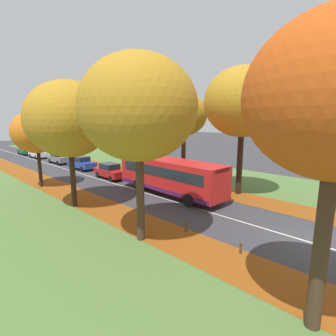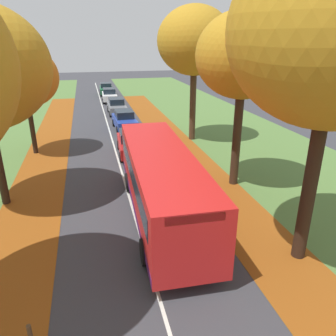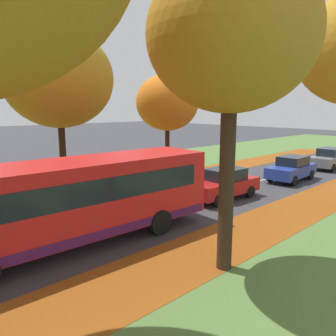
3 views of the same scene
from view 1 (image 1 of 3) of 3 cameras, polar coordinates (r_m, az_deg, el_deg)
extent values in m
plane|color=#38383D|center=(16.01, 29.17, -14.15)|extent=(160.00, 160.00, 0.00)
cube|color=#517538|center=(24.68, -32.54, -5.86)|extent=(12.00, 90.00, 0.01)
cube|color=#8C4714|center=(20.83, -16.01, -7.38)|extent=(2.80, 60.00, 0.00)
cube|color=#517538|center=(33.69, -0.72, 0.02)|extent=(12.00, 90.00, 0.01)
cube|color=#8C4714|center=(26.40, 1.51, -3.07)|extent=(2.80, 60.00, 0.00)
cube|color=silver|center=(28.06, -14.07, -2.56)|extent=(0.12, 80.00, 0.01)
cylinder|color=#422D1E|center=(9.27, 30.30, -15.40)|extent=(0.46, 0.46, 5.08)
cylinder|color=#422D1E|center=(13.76, -6.04, -6.33)|extent=(0.42, 0.42, 4.69)
ellipsoid|color=#B27F1E|center=(13.14, -6.45, 12.85)|extent=(5.81, 5.81, 5.23)
cylinder|color=black|center=(20.08, -19.98, -2.26)|extent=(0.37, 0.37, 4.11)
ellipsoid|color=#B27F1E|center=(19.59, -20.80, 9.91)|extent=(5.84, 5.84, 5.25)
cylinder|color=black|center=(27.12, -26.12, -0.05)|extent=(0.32, 0.32, 3.51)
ellipsoid|color=orange|center=(26.74, -26.73, 7.04)|extent=(4.29, 4.29, 3.86)
cylinder|color=black|center=(22.72, 15.32, 1.02)|extent=(0.48, 0.48, 5.29)
ellipsoid|color=#B27F1E|center=(22.43, 15.98, 13.66)|extent=(6.24, 6.24, 5.62)
cylinder|color=#382619|center=(26.74, 3.37, 2.49)|extent=(0.45, 0.45, 4.95)
ellipsoid|color=#B27F1E|center=(26.44, 3.48, 11.52)|extent=(4.59, 4.59, 4.13)
cylinder|color=#422D1E|center=(33.17, -7.63, 4.32)|extent=(0.47, 0.47, 5.24)
ellipsoid|color=#B27F1E|center=(32.96, -7.84, 12.33)|extent=(5.34, 5.34, 4.81)
cylinder|color=#4C3823|center=(12.53, 30.43, -20.03)|extent=(0.12, 0.12, 0.55)
cylinder|color=#4C3823|center=(13.52, 15.53, -16.48)|extent=(0.12, 0.12, 0.56)
cylinder|color=#4C3823|center=(15.25, 3.89, -12.53)|extent=(0.12, 0.12, 0.70)
cube|color=red|center=(21.89, 0.39, -1.39)|extent=(2.87, 10.48, 2.50)
cube|color=#19232D|center=(18.58, 11.55, -2.76)|extent=(2.30, 0.18, 1.30)
cube|color=#19232D|center=(21.81, 0.39, -0.36)|extent=(2.86, 9.24, 0.80)
cube|color=#4C1951|center=(22.14, 0.38, -4.09)|extent=(2.88, 10.28, 0.32)
cube|color=yellow|center=(18.41, 11.68, -0.59)|extent=(1.75, 0.14, 0.28)
cylinder|color=black|center=(21.00, 8.92, -5.58)|extent=(0.33, 0.97, 0.96)
cylinder|color=black|center=(19.24, 4.60, -7.04)|extent=(0.33, 0.97, 0.96)
cylinder|color=black|center=(25.00, -2.25, -2.77)|extent=(0.33, 0.97, 0.96)
cylinder|color=black|center=(23.54, -6.58, -3.71)|extent=(0.33, 0.97, 0.96)
cube|color=#B21919|center=(28.46, -12.40, -0.93)|extent=(1.87, 4.27, 0.70)
cube|color=#19232D|center=(28.46, -12.61, 0.40)|extent=(1.53, 2.07, 0.60)
cylinder|color=black|center=(27.87, -9.60, -1.81)|extent=(0.25, 0.65, 0.64)
cylinder|color=black|center=(27.05, -12.34, -2.30)|extent=(0.25, 0.65, 0.64)
cylinder|color=black|center=(30.02, -12.39, -0.99)|extent=(0.25, 0.65, 0.64)
cylinder|color=black|center=(29.26, -15.01, -1.42)|extent=(0.25, 0.65, 0.64)
cube|color=#233D9E|center=(34.40, -18.23, 0.82)|extent=(1.88, 4.27, 0.70)
cube|color=#19232D|center=(34.43, -18.42, 1.91)|extent=(1.53, 2.08, 0.60)
cylinder|color=black|center=(33.76, -15.93, 0.16)|extent=(0.25, 0.65, 0.64)
cylinder|color=black|center=(32.97, -18.21, -0.23)|extent=(0.25, 0.65, 0.64)
cylinder|color=black|center=(35.96, -18.18, 0.67)|extent=(0.25, 0.65, 0.64)
cylinder|color=black|center=(35.21, -20.37, 0.32)|extent=(0.25, 0.65, 0.64)
cube|color=slate|center=(40.03, -22.58, 1.89)|extent=(1.75, 4.22, 0.70)
cube|color=#19232D|center=(40.08, -22.74, 2.83)|extent=(1.47, 2.03, 0.60)
cylinder|color=black|center=(39.24, -20.72, 1.34)|extent=(0.23, 0.64, 0.64)
cylinder|color=black|center=(38.60, -22.80, 1.04)|extent=(0.23, 0.64, 0.64)
cylinder|color=black|center=(41.57, -22.31, 1.73)|extent=(0.23, 0.64, 0.64)
cylinder|color=black|center=(40.97, -24.29, 1.45)|extent=(0.23, 0.64, 0.64)
cube|color=silver|center=(46.74, -26.43, 2.78)|extent=(1.80, 4.24, 0.70)
cube|color=#19232D|center=(46.81, -26.55, 3.58)|extent=(1.49, 2.05, 0.60)
cylinder|color=black|center=(45.81, -24.95, 2.32)|extent=(0.24, 0.65, 0.64)
cylinder|color=black|center=(45.32, -26.80, 2.08)|extent=(0.24, 0.65, 0.64)
cylinder|color=black|center=(48.25, -26.01, 2.62)|extent=(0.24, 0.65, 0.64)
cylinder|color=black|center=(47.79, -27.77, 2.39)|extent=(0.24, 0.65, 0.64)
cube|color=#1E6038|center=(52.01, -28.56, 3.31)|extent=(1.83, 4.25, 0.70)
cube|color=#19232D|center=(52.08, -28.67, 4.03)|extent=(1.50, 2.06, 0.60)
cylinder|color=black|center=(51.02, -27.28, 2.91)|extent=(0.24, 0.65, 0.64)
cylinder|color=black|center=(50.59, -28.96, 2.70)|extent=(0.24, 0.65, 0.64)
cylinder|color=black|center=(53.50, -28.11, 3.15)|extent=(0.24, 0.65, 0.64)
cylinder|color=black|center=(53.09, -29.72, 2.95)|extent=(0.24, 0.65, 0.64)
camera|label=2|loc=(12.90, 35.53, 13.52)|focal=35.00mm
camera|label=3|loc=(27.51, 23.39, 6.67)|focal=35.00mm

